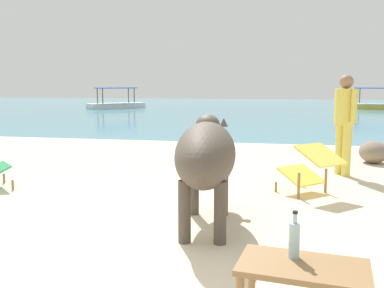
# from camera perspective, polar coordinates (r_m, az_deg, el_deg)

# --- Properties ---
(sand_beach) EXTENTS (18.00, 14.00, 0.04)m
(sand_beach) POSITION_cam_1_polar(r_m,az_deg,el_deg) (4.32, -11.83, -12.38)
(sand_beach) COLOR beige
(sand_beach) RESTS_ON ground
(water_surface) EXTENTS (60.00, 36.00, 0.03)m
(water_surface) POSITION_cam_1_polar(r_m,az_deg,el_deg) (25.81, 7.78, 4.56)
(water_surface) COLOR teal
(water_surface) RESTS_ON ground
(cow) EXTENTS (0.76, 2.06, 1.15)m
(cow) POSITION_cam_1_polar(r_m,az_deg,el_deg) (4.38, 1.91, -1.35)
(cow) COLOR #4C4238
(cow) RESTS_ON sand_beach
(low_bench_table) EXTENTS (0.81, 0.54, 0.41)m
(low_bench_table) POSITION_cam_1_polar(r_m,az_deg,el_deg) (2.74, 14.58, -16.56)
(low_bench_table) COLOR olive
(low_bench_table) RESTS_ON sand_beach
(bottle) EXTENTS (0.07, 0.07, 0.30)m
(bottle) POSITION_cam_1_polar(r_m,az_deg,el_deg) (2.75, 13.48, -12.22)
(bottle) COLOR #A3C6D1
(bottle) RESTS_ON low_bench_table
(deck_chair_far) EXTENTS (0.91, 0.92, 0.68)m
(deck_chair_far) POSITION_cam_1_polar(r_m,az_deg,el_deg) (5.89, 15.48, -2.92)
(deck_chair_far) COLOR olive
(deck_chair_far) RESTS_ON sand_beach
(person_standing) EXTENTS (0.32, 0.46, 1.62)m
(person_standing) POSITION_cam_1_polar(r_m,az_deg,el_deg) (7.30, 19.70, 3.41)
(person_standing) COLOR #DBC64C
(person_standing) RESTS_ON sand_beach
(shore_rock_large) EXTENTS (0.61, 0.71, 0.42)m
(shore_rock_large) POSITION_cam_1_polar(r_m,az_deg,el_deg) (8.71, 23.05, -0.99)
(shore_rock_large) COLOR gray
(shore_rock_large) RESTS_ON sand_beach
(boat_yellow) EXTENTS (3.84, 2.37, 1.29)m
(boat_yellow) POSITION_cam_1_polar(r_m,az_deg,el_deg) (28.26, 23.42, 4.86)
(boat_yellow) COLOR gold
(boat_yellow) RESTS_ON water_surface
(boat_white) EXTENTS (3.32, 3.49, 1.29)m
(boat_white) POSITION_cam_1_polar(r_m,az_deg,el_deg) (27.38, -10.07, 5.31)
(boat_white) COLOR white
(boat_white) RESTS_ON water_surface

